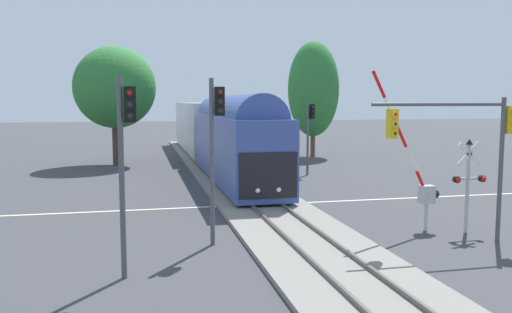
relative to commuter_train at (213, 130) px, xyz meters
name	(u,v)px	position (x,y,z in m)	size (l,w,h in m)	color
ground_plane	(260,205)	(0.00, -16.62, -2.79)	(220.00, 220.00, 0.00)	#3D3D42
road_centre_stripe	(260,205)	(0.00, -16.62, -2.79)	(44.00, 0.20, 0.01)	beige
railway_track	(260,203)	(0.00, -16.62, -2.70)	(4.40, 80.00, 0.32)	gray
commuter_train	(213,130)	(0.00, 0.00, 0.00)	(3.04, 39.58, 5.16)	#384C93
crossing_gate_near	(421,180)	(4.96, -23.11, -0.77)	(2.97, 0.40, 6.24)	#B7B7BC
crossing_signal_mast	(469,176)	(6.54, -23.83, -0.55)	(1.36, 0.44, 3.66)	#B2B2B7
traffic_signal_near_left	(126,144)	(-6.14, -26.31, 1.09)	(0.53, 0.38, 5.81)	#4C4C51
traffic_signal_near_right	(465,133)	(5.42, -25.15, 1.18)	(5.51, 0.38, 5.23)	#4C4C51
traffic_signal_far_side	(310,125)	(5.70, -7.16, 0.69)	(0.53, 0.38, 5.19)	#4C4C51
traffic_signal_median	(216,134)	(-3.16, -23.35, 1.14)	(0.53, 0.38, 5.89)	#4C4C51
oak_behind_train	(115,88)	(-7.59, 1.62, 3.37)	(6.42, 6.42, 9.41)	#4C3828
oak_far_right	(313,89)	(9.84, 4.35, 3.40)	(4.66, 4.66, 10.54)	brown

